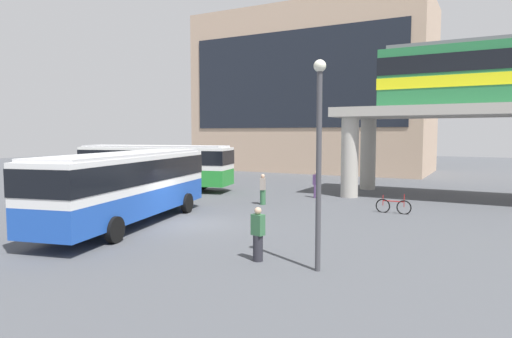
{
  "coord_description": "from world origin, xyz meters",
  "views": [
    {
      "loc": [
        11.81,
        -16.08,
        4.06
      ],
      "look_at": [
        0.79,
        4.53,
        2.2
      ],
      "focal_mm": 31.28,
      "sensor_mm": 36.0,
      "label": 1
    }
  ],
  "objects": [
    {
      "name": "bicycle_red",
      "position": [
        7.38,
        7.05,
        0.36
      ],
      "size": [
        1.79,
        0.08,
        1.04
      ],
      "color": "black",
      "rests_on": "ground_plane"
    },
    {
      "name": "lamp_post",
      "position": [
        7.32,
        -3.81,
        3.65
      ],
      "size": [
        0.36,
        0.36,
        6.17
      ],
      "color": "#3F3F44",
      "rests_on": "ground_plane"
    },
    {
      "name": "bus_secondary",
      "position": [
        -9.54,
        8.56,
        1.99
      ],
      "size": [
        11.33,
        4.99,
        3.22
      ],
      "color": "#268C33",
      "rests_on": "ground_plane"
    },
    {
      "name": "ground_plane",
      "position": [
        0.0,
        10.0,
        0.0
      ],
      "size": [
        120.0,
        120.0,
        0.0
      ],
      "primitive_type": "plane",
      "color": "#47494F"
    },
    {
      "name": "station_building",
      "position": [
        -6.25,
        30.94,
        8.62
      ],
      "size": [
        25.04,
        11.13,
        17.24
      ],
      "color": "tan",
      "rests_on": "ground_plane"
    },
    {
      "name": "pedestrian_by_bike_rack",
      "position": [
        0.22,
        6.41,
        0.83
      ],
      "size": [
        0.36,
        0.46,
        1.76
      ],
      "color": "#33663F",
      "rests_on": "ground_plane"
    },
    {
      "name": "bus_main",
      "position": [
        -2.43,
        -1.47,
        1.99
      ],
      "size": [
        4.98,
        11.33,
        3.22
      ],
      "color": "#1E4CB2",
      "rests_on": "ground_plane"
    },
    {
      "name": "pedestrian_waiting_near_stop",
      "position": [
        1.98,
        10.38,
        0.8
      ],
      "size": [
        0.47,
        0.4,
        1.7
      ],
      "color": "#724C8C",
      "rests_on": "ground_plane"
    },
    {
      "name": "pedestrian_near_building",
      "position": [
        5.28,
        -3.75,
        0.82
      ],
      "size": [
        0.45,
        0.35,
        1.74
      ],
      "color": "#26262D",
      "rests_on": "ground_plane"
    }
  ]
}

